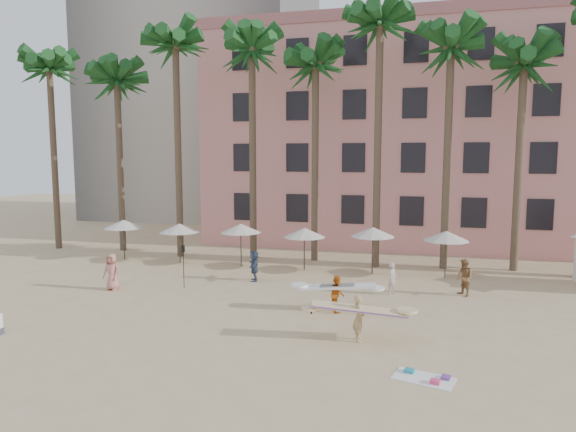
# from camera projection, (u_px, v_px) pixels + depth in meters

# --- Properties ---
(ground) EXTENTS (120.00, 120.00, 0.00)m
(ground) POSITION_uv_depth(u_px,v_px,m) (254.00, 348.00, 18.16)
(ground) COLOR #D1B789
(ground) RESTS_ON ground
(pink_hotel) EXTENTS (35.00, 14.00, 16.00)m
(pink_hotel) POSITION_uv_depth(u_px,v_px,m) (441.00, 139.00, 40.47)
(pink_hotel) COLOR #D98584
(pink_hotel) RESTS_ON ground
(palm_row) EXTENTS (44.40, 5.40, 16.30)m
(palm_row) POSITION_uv_depth(u_px,v_px,m) (339.00, 52.00, 30.92)
(palm_row) COLOR brown
(palm_row) RESTS_ON ground
(umbrella_row) EXTENTS (22.50, 2.70, 2.73)m
(umbrella_row) POSITION_uv_depth(u_px,v_px,m) (272.00, 230.00, 30.65)
(umbrella_row) COLOR #332B23
(umbrella_row) RESTS_ON ground
(beach_towel) EXTENTS (2.00, 1.44, 0.14)m
(beach_towel) POSITION_uv_depth(u_px,v_px,m) (426.00, 378.00, 15.64)
(beach_towel) COLOR white
(beach_towel) RESTS_ON ground
(carrier_yellow) EXTENTS (3.53, 1.25, 1.71)m
(carrier_yellow) POSITION_uv_depth(u_px,v_px,m) (359.00, 315.00, 18.73)
(carrier_yellow) COLOR tan
(carrier_yellow) RESTS_ON ground
(carrier_white) EXTENTS (3.36, 1.07, 1.58)m
(carrier_white) POSITION_uv_depth(u_px,v_px,m) (337.00, 292.00, 22.28)
(carrier_white) COLOR orange
(carrier_white) RESTS_ON ground
(beachgoers) EXTENTS (18.13, 4.70, 1.86)m
(beachgoers) POSITION_uv_depth(u_px,v_px,m) (286.00, 272.00, 26.09)
(beachgoers) COLOR beige
(beachgoers) RESTS_ON ground
(paddle) EXTENTS (0.18, 0.04, 2.23)m
(paddle) POSITION_uv_depth(u_px,v_px,m) (183.00, 261.00, 26.11)
(paddle) COLOR black
(paddle) RESTS_ON ground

